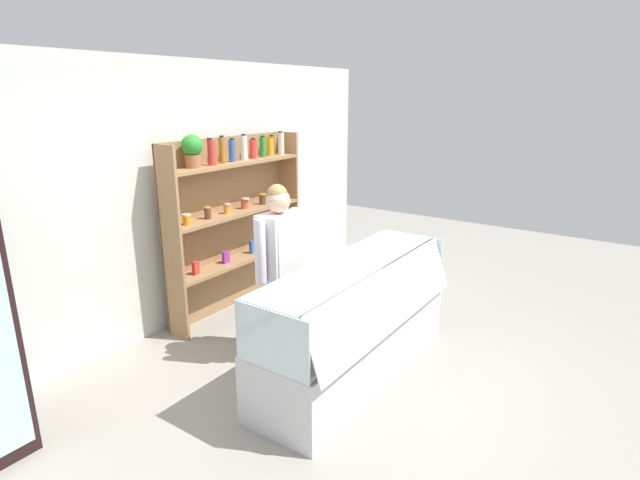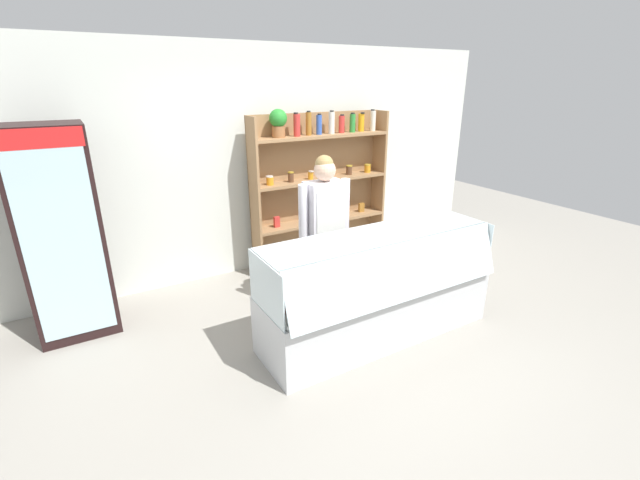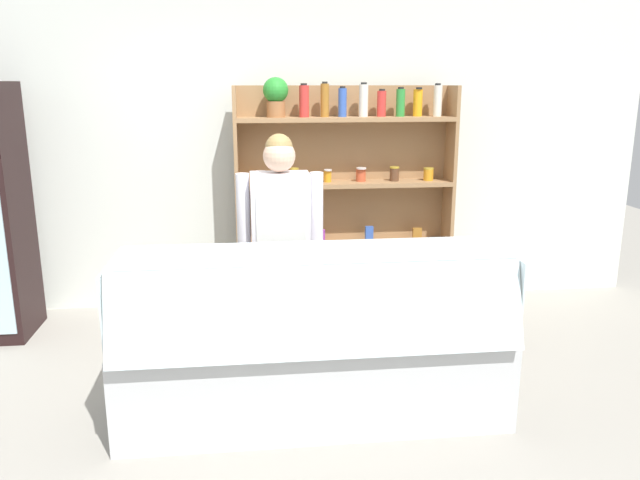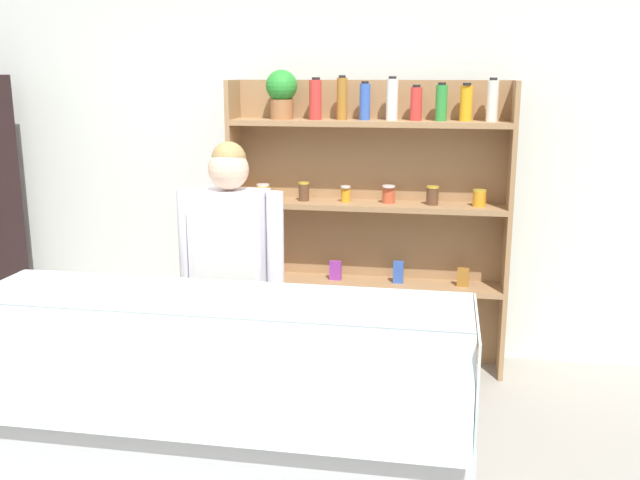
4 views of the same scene
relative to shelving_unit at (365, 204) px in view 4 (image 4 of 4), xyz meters
name	(u,v)px [view 4 (image 4 of 4)]	position (x,y,z in m)	size (l,w,h in m)	color
back_wall	(281,161)	(-0.64, 0.28, 0.24)	(6.80, 0.10, 2.70)	silver
shelving_unit	(365,204)	(0.00, 0.00, 0.00)	(1.84, 0.29, 1.99)	#9E754C
deli_display_case	(220,445)	(-0.44, -1.83, -0.80)	(2.24, 0.74, 1.01)	silver
shop_clerk	(231,268)	(-0.58, -1.13, -0.16)	(0.58, 0.25, 1.62)	#2D2D38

